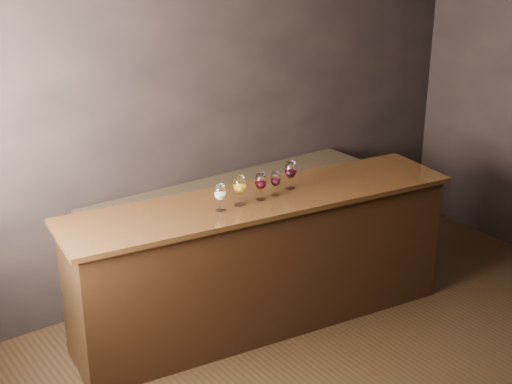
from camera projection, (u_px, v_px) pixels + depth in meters
room_shell at (398, 134)px, 3.88m from camera, size 5.02×4.52×2.81m
bar_counter at (262, 263)px, 5.30m from camera, size 2.90×0.99×1.00m
bar_top at (263, 199)px, 5.11m from camera, size 3.01×1.07×0.04m
back_bar_shelf at (230, 233)px, 5.91m from camera, size 2.51×0.40×0.91m
glass_white at (220, 193)px, 4.82m from camera, size 0.08×0.08×0.19m
glass_amber at (240, 186)px, 4.91m from camera, size 0.09×0.09×0.22m
glass_red_a at (261, 182)px, 5.00m from camera, size 0.08×0.08×0.20m
glass_red_b at (276, 180)px, 5.09m from camera, size 0.08×0.08×0.18m
glass_red_c at (291, 171)px, 5.20m from camera, size 0.09×0.09×0.21m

